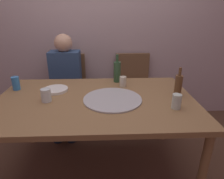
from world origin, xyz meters
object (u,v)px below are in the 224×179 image
at_px(beer_bottle, 178,85).
at_px(chair_right, 133,85).
at_px(plate_stack, 56,90).
at_px(tumbler_near, 123,82).
at_px(guest_in_sweater, 65,80).
at_px(tumbler_far, 46,95).
at_px(wine_glass, 177,101).
at_px(pizza_tray, 113,99).
at_px(wine_bottle, 117,71).
at_px(dining_table, 95,106).
at_px(chair_left, 68,86).
at_px(soda_can, 16,83).

height_order(beer_bottle, chair_right, beer_bottle).
distance_m(beer_bottle, plate_stack, 1.07).
xyz_separation_m(tumbler_near, guest_in_sweater, (-0.64, 0.49, -0.15)).
height_order(tumbler_far, wine_glass, wine_glass).
xyz_separation_m(tumbler_far, chair_right, (0.84, 0.94, -0.28)).
bearing_deg(beer_bottle, guest_in_sweater, 145.80).
bearing_deg(chair_right, plate_stack, 41.78).
height_order(pizza_tray, wine_bottle, wine_bottle).
bearing_deg(dining_table, chair_left, 113.15).
distance_m(pizza_tray, tumbler_far, 0.53).
height_order(dining_table, guest_in_sweater, guest_in_sweater).
relative_size(wine_bottle, wine_glass, 2.51).
relative_size(beer_bottle, soda_can, 2.05).
distance_m(dining_table, chair_right, 1.03).
distance_m(wine_bottle, tumbler_near, 0.16).
distance_m(beer_bottle, wine_glass, 0.24).
height_order(tumbler_far, chair_left, chair_left).
relative_size(wine_bottle, chair_left, 0.31).
xyz_separation_m(dining_table, guest_in_sweater, (-0.39, 0.76, -0.03)).
bearing_deg(wine_bottle, tumbler_near, -71.93).
xyz_separation_m(dining_table, beer_bottle, (0.69, 0.02, 0.17)).
xyz_separation_m(chair_left, chair_right, (0.84, 0.00, 0.00)).
relative_size(tumbler_near, chair_right, 0.11).
height_order(dining_table, wine_bottle, wine_bottle).
bearing_deg(tumbler_far, plate_stack, 83.45).
distance_m(dining_table, tumbler_near, 0.39).
relative_size(wine_glass, plate_stack, 0.51).
relative_size(chair_left, guest_in_sweater, 0.77).
relative_size(dining_table, tumbler_far, 15.54).
bearing_deg(soda_can, dining_table, -17.66).
bearing_deg(beer_bottle, dining_table, -178.04).
bearing_deg(beer_bottle, pizza_tray, -174.54).
bearing_deg(chair_right, chair_left, 0.00).
bearing_deg(wine_glass, beer_bottle, 68.54).
bearing_deg(guest_in_sweater, wine_glass, 136.19).
height_order(tumbler_far, chair_right, chair_right).
relative_size(soda_can, chair_left, 0.14).
height_order(tumbler_near, soda_can, soda_can).
bearing_deg(chair_left, plate_stack, 92.17).
relative_size(beer_bottle, chair_left, 0.28).
height_order(pizza_tray, tumbler_near, tumbler_near).
xyz_separation_m(tumbler_far, wine_glass, (0.99, -0.16, 0.00)).
distance_m(wine_glass, chair_right, 1.15).
bearing_deg(chair_right, soda_can, 29.99).
height_order(dining_table, beer_bottle, beer_bottle).
bearing_deg(plate_stack, dining_table, -26.99).
distance_m(beer_bottle, tumbler_near, 0.50).
xyz_separation_m(dining_table, soda_can, (-0.73, 0.23, 0.13)).
bearing_deg(wine_bottle, plate_stack, -158.57).
relative_size(tumbler_far, chair_left, 0.12).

